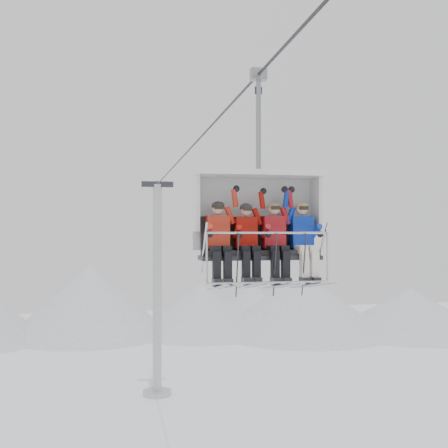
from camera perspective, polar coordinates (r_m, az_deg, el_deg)
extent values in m
cone|color=silver|center=(58.03, -13.41, -7.46)|extent=(16.00, 16.00, 7.00)
cone|color=silver|center=(57.77, -2.36, -8.51)|extent=(14.00, 14.00, 5.00)
cone|color=silver|center=(58.14, 7.83, -7.96)|extent=(18.00, 18.00, 6.00)
cone|color=silver|center=(60.90, 18.40, -8.31)|extent=(16.00, 16.00, 4.50)
cone|color=silver|center=(61.88, 2.77, -8.22)|extent=(12.00, 12.00, 4.50)
cylinder|color=#AFB1B6|center=(35.86, -6.80, -6.62)|extent=(0.56, 0.56, 13.30)
cylinder|color=#AFB1B6|center=(37.10, -6.82, -16.66)|extent=(1.80, 1.80, 0.30)
cube|color=#2E2E33|center=(35.79, -6.79, 4.03)|extent=(2.00, 0.35, 0.35)
cylinder|color=#2E2E33|center=(14.14, 0.00, 11.32)|extent=(0.06, 50.00, 0.06)
cube|color=black|center=(10.44, 3.67, -2.93)|extent=(2.15, 0.55, 0.10)
cube|color=black|center=(10.69, 3.31, -0.93)|extent=(2.15, 0.10, 0.63)
cube|color=#2E2E33|center=(10.45, 3.67, -3.42)|extent=(2.25, 0.60, 0.08)
cube|color=silver|center=(10.91, 3.02, 1.13)|extent=(2.40, 0.10, 1.43)
cube|color=silver|center=(10.57, 3.55, 5.07)|extent=(2.40, 0.90, 0.10)
cylinder|color=silver|center=(9.91, 4.47, -0.91)|extent=(2.19, 0.04, 0.04)
cylinder|color=silver|center=(9.88, 4.59, -5.96)|extent=(2.19, 0.04, 0.04)
cylinder|color=gray|center=(10.72, 3.52, 10.07)|extent=(0.10, 0.10, 1.88)
cube|color=gray|center=(10.94, 3.51, 14.92)|extent=(0.30, 0.18, 0.22)
cube|color=red|center=(10.30, -0.65, -0.83)|extent=(0.41, 0.27, 0.61)
sphere|color=tan|center=(10.27, -0.61, 1.57)|extent=(0.22, 0.22, 0.22)
cube|color=black|center=(9.87, -0.75, -4.19)|extent=(0.14, 0.15, 0.49)
cube|color=black|center=(9.91, 0.37, -4.18)|extent=(0.14, 0.15, 0.49)
cube|color=silver|center=(9.80, -0.64, -6.47)|extent=(0.09, 1.69, 0.26)
cube|color=silver|center=(9.84, 0.48, -6.45)|extent=(0.09, 1.69, 0.26)
cube|color=#A41008|center=(10.41, 2.20, -0.89)|extent=(0.40, 0.26, 0.59)
sphere|color=tan|center=(10.38, 2.25, 1.40)|extent=(0.22, 0.22, 0.22)
cube|color=black|center=(9.98, 2.26, -4.10)|extent=(0.13, 0.15, 0.47)
cube|color=black|center=(10.02, 3.31, -4.09)|extent=(0.13, 0.15, 0.47)
cube|color=silver|center=(9.91, 2.39, -6.31)|extent=(0.09, 1.69, 0.26)
cube|color=silver|center=(9.96, 3.46, -6.28)|extent=(0.09, 1.69, 0.26)
cube|color=#A8171E|center=(10.55, 5.05, -0.83)|extent=(0.41, 0.27, 0.61)
sphere|color=tan|center=(10.52, 5.11, 1.52)|extent=(0.22, 0.22, 0.22)
cube|color=black|center=(10.12, 5.21, -4.10)|extent=(0.14, 0.15, 0.49)
cube|color=black|center=(10.17, 6.27, -4.08)|extent=(0.14, 0.15, 0.49)
cube|color=silver|center=(10.05, 5.37, -6.32)|extent=(0.09, 1.69, 0.26)
cube|color=silver|center=(10.11, 6.44, -6.29)|extent=(0.09, 1.69, 0.26)
cube|color=#0F32AF|center=(10.71, 7.87, -0.82)|extent=(0.41, 0.27, 0.61)
sphere|color=tan|center=(10.68, 7.93, 1.49)|extent=(0.22, 0.22, 0.22)
cube|color=silver|center=(10.28, 8.15, -4.04)|extent=(0.14, 0.15, 0.49)
cube|color=silver|center=(10.35, 9.18, -4.02)|extent=(0.14, 0.15, 0.49)
cube|color=silver|center=(10.22, 8.34, -6.23)|extent=(0.09, 1.69, 0.26)
cube|color=silver|center=(10.28, 9.38, -6.19)|extent=(0.09, 1.69, 0.26)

